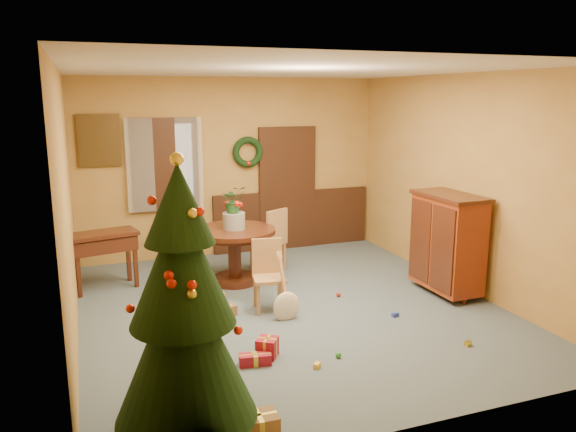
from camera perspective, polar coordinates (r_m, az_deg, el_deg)
name	(u,v)px	position (r m, az deg, el deg)	size (l,w,h in m)	color
room_envelope	(245,187)	(9.38, -4.37, 2.94)	(5.50, 5.50, 5.50)	#3C4657
dining_table	(234,245)	(7.91, -5.46, -2.98)	(1.15, 1.15, 0.79)	black
urn	(234,221)	(7.82, -5.52, -0.49)	(0.31, 0.31, 0.23)	slate
centerpiece_plant	(233,199)	(7.76, -5.56, 1.69)	(0.34, 0.29, 0.38)	#1E4C23
chair_near	(268,272)	(6.98, -2.03, -5.72)	(0.44, 0.44, 0.88)	#9A6B3D
chair_far	(272,238)	(8.41, -1.67, -2.25)	(0.57, 0.57, 0.97)	#9A6B3D
guitar	(286,288)	(6.66, -0.16, -7.36)	(0.33, 0.15, 0.77)	beige
plant_stand	(184,238)	(8.74, -10.50, -2.24)	(0.29, 0.29, 0.75)	black
stand_plant	(183,206)	(8.63, -10.63, 1.02)	(0.25, 0.20, 0.45)	#19471E
christmas_tree	(183,311)	(4.26, -10.61, -9.45)	(1.08, 1.08, 2.23)	#382111
writing_desk	(103,246)	(8.03, -18.27, -2.95)	(0.98, 0.63, 0.80)	black
sideboard	(447,241)	(7.72, 15.89, -2.44)	(0.58, 1.07, 1.35)	#531509
gift_a	(259,424)	(4.71, -3.01, -20.36)	(0.31, 0.23, 0.16)	brown
gift_b	(267,347)	(5.87, -2.13, -13.20)	(0.28, 0.28, 0.20)	maroon
gift_c	(226,311)	(6.92, -6.32, -9.54)	(0.27, 0.23, 0.13)	brown
gift_d	(255,359)	(5.73, -3.36, -14.34)	(0.33, 0.18, 0.11)	maroon
toy_a	(395,315)	(6.98, 10.84, -9.83)	(0.08, 0.05, 0.05)	#23379A
toy_b	(338,355)	(5.89, 5.14, -13.89)	(0.06, 0.06, 0.06)	#258927
toy_c	(317,365)	(5.68, 2.96, -14.91)	(0.08, 0.05, 0.05)	gold
toy_d	(339,295)	(7.52, 5.16, -7.96)	(0.06, 0.06, 0.06)	red
toy_e	(468,343)	(6.41, 17.80, -12.23)	(0.08, 0.05, 0.05)	yellow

